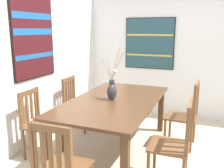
% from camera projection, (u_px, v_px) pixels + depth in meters
% --- Properties ---
extents(ground_plane, '(6.40, 6.40, 0.03)m').
position_uv_depth(ground_plane, '(157.00, 159.00, 3.27)').
color(ground_plane, beige).
extents(wall_back, '(6.40, 0.12, 2.70)m').
position_uv_depth(wall_back, '(36.00, 52.00, 3.66)').
color(wall_back, white).
rests_on(wall_back, ground_plane).
extents(wall_side, '(0.12, 6.40, 2.70)m').
position_uv_depth(wall_side, '(180.00, 47.00, 4.66)').
color(wall_side, white).
rests_on(wall_side, ground_plane).
extents(dining_table, '(1.99, 1.10, 0.74)m').
position_uv_depth(dining_table, '(115.00, 106.00, 3.36)').
color(dining_table, '#51331E').
rests_on(dining_table, ground_plane).
extents(centerpiece_vase, '(0.24, 0.26, 0.73)m').
position_uv_depth(centerpiece_vase, '(112.00, 90.00, 3.30)').
color(centerpiece_vase, '#333338').
rests_on(centerpiece_vase, dining_table).
extents(chair_0, '(0.44, 0.44, 0.96)m').
position_uv_depth(chair_0, '(186.00, 114.00, 3.51)').
color(chair_0, brown).
rests_on(chair_0, ground_plane).
extents(chair_1, '(0.43, 0.43, 0.95)m').
position_uv_depth(chair_1, '(174.00, 143.00, 2.63)').
color(chair_1, brown).
rests_on(chair_1, ground_plane).
extents(chair_2, '(0.43, 0.43, 0.93)m').
position_uv_depth(chair_2, '(60.00, 167.00, 2.17)').
color(chair_2, brown).
rests_on(chair_2, ground_plane).
extents(chair_3, '(0.44, 0.44, 0.88)m').
position_uv_depth(chair_3, '(76.00, 101.00, 4.18)').
color(chair_3, brown).
rests_on(chair_3, ground_plane).
extents(chair_4, '(0.44, 0.44, 0.89)m').
position_uv_depth(chair_4, '(39.00, 122.00, 3.26)').
color(chair_4, brown).
rests_on(chair_4, ground_plane).
extents(painting_on_back_wall, '(0.87, 0.05, 1.20)m').
position_uv_depth(painting_on_back_wall, '(33.00, 36.00, 3.47)').
color(painting_on_back_wall, black).
extents(painting_on_side_wall, '(0.05, 0.96, 0.99)m').
position_uv_depth(painting_on_side_wall, '(149.00, 44.00, 4.80)').
color(painting_on_side_wall, black).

